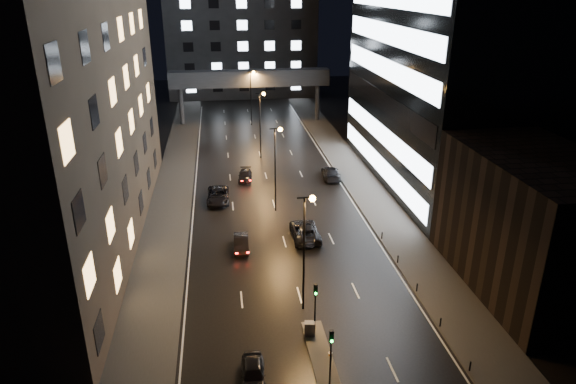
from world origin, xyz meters
The scene contains 24 objects.
ground centered at (0.00, 40.00, 0.00)m, with size 160.00×160.00×0.00m, color black.
sidewalk_left centered at (-12.50, 35.00, 0.07)m, with size 5.00×110.00×0.15m, color #383533.
sidewalk_right centered at (12.50, 35.00, 0.07)m, with size 5.00×110.00×0.15m, color #383533.
building_left centered at (-22.50, 24.00, 20.00)m, with size 15.00×48.00×40.00m, color #2D2319.
building_right_low centered at (20.00, 9.00, 6.00)m, with size 10.00×18.00×12.00m, color black.
building_right_glass centered at (25.00, 36.00, 22.50)m, with size 20.00×36.00×45.00m, color black.
building_far centered at (0.00, 98.00, 12.50)m, with size 34.00×14.00×25.00m, color #333335.
skybridge centered at (0.00, 70.00, 8.34)m, with size 30.00×3.00×10.00m.
median_island centered at (0.30, 2.00, 0.07)m, with size 1.60×8.00×0.15m, color #383533.
traffic_signal_near centered at (0.30, 4.49, 3.09)m, with size 0.28×0.34×4.40m.
traffic_signal_far centered at (0.30, -1.01, 3.09)m, with size 0.28×0.34×4.40m.
bollard_row centered at (10.20, 6.50, 0.45)m, with size 0.12×25.12×0.90m.
streetlight_near centered at (0.16, 8.00, 6.50)m, with size 1.45×0.50×10.15m.
streetlight_mid_a centered at (0.16, 28.00, 6.50)m, with size 1.45×0.50×10.15m.
streetlight_mid_b centered at (0.16, 48.00, 6.50)m, with size 1.45×0.50×10.15m.
streetlight_far centered at (0.16, 68.00, 6.50)m, with size 1.45×0.50×10.15m.
car_away_a centered at (-4.73, 0.16, 0.69)m, with size 1.62×4.03×1.37m, color black.
car_away_b centered at (-4.54, 18.99, 0.68)m, with size 1.44×4.14×1.36m, color black.
car_away_c centered at (-6.71, 31.67, 0.80)m, with size 2.64×5.74×1.59m, color black.
car_away_d centered at (-2.97, 38.65, 0.63)m, with size 1.78×4.37×1.27m, color black.
car_toward_a centered at (2.27, 20.59, 0.83)m, with size 2.75×5.95×1.65m, color black.
car_toward_b centered at (8.80, 37.73, 0.79)m, with size 2.22×5.45×1.58m, color black.
utility_cabinet centered at (-0.10, 4.34, 0.72)m, with size 0.81×0.54×1.15m, color #4C4C4E.
cone_a centered at (0.96, 1.89, 0.27)m, with size 0.35×0.35×0.54m, color orange.
Camera 1 is at (-6.12, -27.25, 25.07)m, focal length 32.00 mm.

